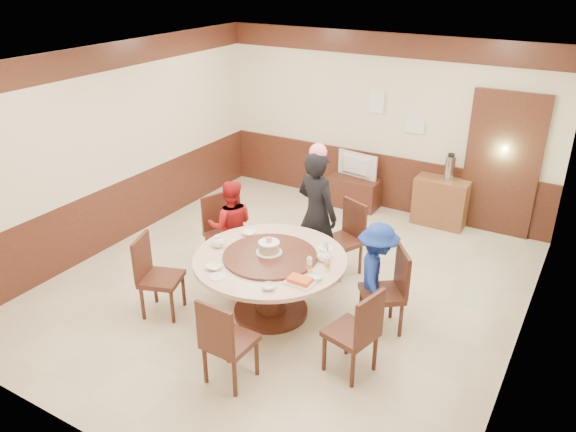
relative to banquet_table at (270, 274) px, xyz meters
The scene contains 30 objects.
room 0.84m from the banquet_table, 102.32° to the left, with size 6.00×6.04×2.84m.
banquet_table is the anchor object (origin of this frame).
chair_0 1.31m from the banquet_table, 17.54° to the left, with size 0.62×0.62×0.97m.
chair_1 1.35m from the banquet_table, 76.72° to the left, with size 0.58×0.58×0.97m.
chair_2 1.35m from the banquet_table, 149.79° to the left, with size 0.58×0.57×0.97m.
chair_3 1.30m from the banquet_table, 150.62° to the right, with size 0.57×0.56×0.97m.
chair_4 1.23m from the banquet_table, 77.38° to the right, with size 0.45×0.46×0.97m.
chair_5 1.34m from the banquet_table, 20.06° to the right, with size 0.54×0.53×0.97m.
person_standing 1.15m from the banquet_table, 89.71° to the left, with size 0.62×0.40×1.69m, color black.
person_red 1.19m from the banquet_table, 147.60° to the left, with size 0.61×0.47×1.25m, color #A21518.
person_blue 1.20m from the banquet_table, 22.62° to the left, with size 0.79×0.46×1.23m, color navy.
birthday_cake 0.32m from the banquet_table, 132.98° to the left, with size 0.30×0.30×0.20m.
teapot_left 0.72m from the banquet_table, behind, with size 0.17×0.15×0.13m, color white.
teapot_right 0.66m from the banquet_table, 22.24° to the left, with size 0.17×0.15×0.13m, color white.
bowl_0 0.67m from the banquet_table, 146.46° to the left, with size 0.17×0.17×0.04m, color white.
bowl_1 0.70m from the banquet_table, 59.06° to the right, with size 0.15×0.15×0.05m, color white.
bowl_2 0.69m from the banquet_table, 125.94° to the right, with size 0.17×0.17×0.04m, color white.
bowl_3 0.73m from the banquet_table, 13.76° to the right, with size 0.15×0.15×0.05m, color white.
saucer_near 0.73m from the banquet_table, 111.04° to the right, with size 0.18×0.18×0.01m, color white.
saucer_far 0.71m from the banquet_table, 48.01° to the left, with size 0.18×0.18×0.01m, color white.
shrimp_platter 0.69m from the banquet_table, 29.44° to the right, with size 0.30×0.20×0.06m.
bottle_0 0.61m from the banquet_table, ahead, with size 0.06×0.06×0.16m, color silver.
bottle_1 0.75m from the banquet_table, ahead, with size 0.06×0.06×0.16m, color silver.
bottle_2 0.70m from the banquet_table, 36.04° to the left, with size 0.06×0.06×0.16m, color silver.
tv_stand 3.40m from the banquet_table, 97.89° to the left, with size 0.85×0.45×0.50m, color #441F15.
television 3.39m from the banquet_table, 97.89° to the left, with size 0.72×0.09×0.42m, color gray.
side_cabinet 3.53m from the banquet_table, 73.79° to the left, with size 0.80×0.40×0.75m, color brown.
thermos 3.57m from the banquet_table, 72.65° to the left, with size 0.15×0.15×0.38m, color silver.
notice_left 3.77m from the banquet_table, 93.93° to the left, with size 0.25×0.00×0.35m, color white.
notice_right 3.70m from the banquet_table, 83.51° to the left, with size 0.30×0.00×0.22m, color white.
Camera 1 is at (3.12, -5.27, 3.83)m, focal length 35.00 mm.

